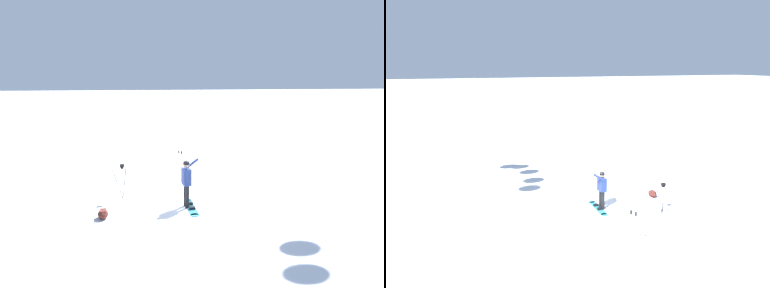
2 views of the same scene
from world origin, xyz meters
The scene contains 6 objects.
ground_plane centered at (0.00, 0.00, 0.00)m, with size 300.00×300.00×0.00m, color white.
snowboarder centered at (-0.10, -0.20, 0.98)m, with size 0.50×0.62×1.64m.
snowboard centered at (-0.18, -0.33, 0.02)m, with size 1.77×0.35×0.10m.
gear_bag_large centered at (-0.54, 2.54, 0.15)m, with size 0.51×0.32×0.28m.
camera_tripod centered at (1.22, 1.90, 0.92)m, with size 0.66×0.52×1.28m.
ski_poles centered at (3.29, -0.61, 0.84)m, with size 0.23×0.22×1.28m.
Camera 1 is at (-11.34, 2.06, 4.22)m, focal length 33.16 mm.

